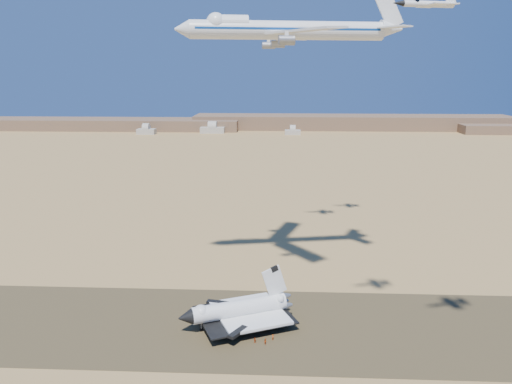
{
  "coord_description": "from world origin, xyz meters",
  "views": [
    {
      "loc": [
        24.59,
        -137.12,
        75.16
      ],
      "look_at": [
        17.58,
        8.0,
        40.0
      ],
      "focal_mm": 35.0,
      "sensor_mm": 36.0,
      "label": 1
    }
  ],
  "objects_px": {
    "chase_jet_a": "(427,4)",
    "chase_jet_d": "(366,37)",
    "shuttle": "(238,310)",
    "crew_a": "(273,337)",
    "crew_b": "(265,341)",
    "crew_c": "(255,340)",
    "chase_jet_c": "(332,35)",
    "carrier_747": "(281,30)"
  },
  "relations": [
    {
      "from": "chase_jet_a",
      "to": "chase_jet_d",
      "type": "distance_m",
      "value": 109.78
    },
    {
      "from": "shuttle",
      "to": "crew_a",
      "type": "relative_size",
      "value": 20.01
    },
    {
      "from": "shuttle",
      "to": "crew_b",
      "type": "distance_m",
      "value": 14.4
    },
    {
      "from": "crew_a",
      "to": "crew_c",
      "type": "relative_size",
      "value": 1.11
    },
    {
      "from": "crew_a",
      "to": "chase_jet_c",
      "type": "height_order",
      "value": "chase_jet_c"
    },
    {
      "from": "crew_a",
      "to": "chase_jet_a",
      "type": "relative_size",
      "value": 0.12
    },
    {
      "from": "crew_c",
      "to": "chase_jet_c",
      "type": "distance_m",
      "value": 126.95
    },
    {
      "from": "crew_b",
      "to": "chase_jet_a",
      "type": "height_order",
      "value": "chase_jet_a"
    },
    {
      "from": "shuttle",
      "to": "chase_jet_c",
      "type": "bearing_deg",
      "value": 43.16
    },
    {
      "from": "shuttle",
      "to": "carrier_747",
      "type": "distance_m",
      "value": 88.92
    },
    {
      "from": "shuttle",
      "to": "chase_jet_a",
      "type": "xyz_separation_m",
      "value": [
        44.25,
        -19.32,
        85.0
      ]
    },
    {
      "from": "carrier_747",
      "to": "crew_a",
      "type": "distance_m",
      "value": 94.72
    },
    {
      "from": "chase_jet_a",
      "to": "crew_b",
      "type": "bearing_deg",
      "value": 151.65
    },
    {
      "from": "chase_jet_c",
      "to": "carrier_747",
      "type": "bearing_deg",
      "value": -115.53
    },
    {
      "from": "shuttle",
      "to": "crew_b",
      "type": "height_order",
      "value": "shuttle"
    },
    {
      "from": "shuttle",
      "to": "chase_jet_c",
      "type": "distance_m",
      "value": 118.73
    },
    {
      "from": "crew_a",
      "to": "chase_jet_d",
      "type": "xyz_separation_m",
      "value": [
        38.25,
        98.94,
        88.91
      ]
    },
    {
      "from": "carrier_747",
      "to": "crew_a",
      "type": "relative_size",
      "value": 41.31
    },
    {
      "from": "shuttle",
      "to": "crew_a",
      "type": "height_order",
      "value": "shuttle"
    },
    {
      "from": "carrier_747",
      "to": "chase_jet_d",
      "type": "xyz_separation_m",
      "value": [
        36.85,
        61.63,
        1.87
      ]
    },
    {
      "from": "chase_jet_a",
      "to": "chase_jet_c",
      "type": "distance_m",
      "value": 96.24
    },
    {
      "from": "carrier_747",
      "to": "chase_jet_c",
      "type": "relative_size",
      "value": 4.61
    },
    {
      "from": "carrier_747",
      "to": "chase_jet_c",
      "type": "height_order",
      "value": "carrier_747"
    },
    {
      "from": "chase_jet_a",
      "to": "chase_jet_c",
      "type": "relative_size",
      "value": 0.93
    },
    {
      "from": "crew_c",
      "to": "chase_jet_d",
      "type": "distance_m",
      "value": 141.22
    },
    {
      "from": "shuttle",
      "to": "chase_jet_d",
      "type": "relative_size",
      "value": 2.29
    },
    {
      "from": "crew_b",
      "to": "carrier_747",
      "type": "bearing_deg",
      "value": -21.31
    },
    {
      "from": "crew_c",
      "to": "chase_jet_d",
      "type": "bearing_deg",
      "value": -72.95
    },
    {
      "from": "chase_jet_a",
      "to": "shuttle",
      "type": "bearing_deg",
      "value": 141.32
    },
    {
      "from": "carrier_747",
      "to": "crew_c",
      "type": "bearing_deg",
      "value": -109.86
    },
    {
      "from": "crew_c",
      "to": "chase_jet_d",
      "type": "xyz_separation_m",
      "value": [
        43.35,
        100.72,
        89.0
      ]
    },
    {
      "from": "shuttle",
      "to": "crew_c",
      "type": "height_order",
      "value": "shuttle"
    },
    {
      "from": "crew_b",
      "to": "chase_jet_c",
      "type": "xyz_separation_m",
      "value": [
        24.24,
        87.16,
        88.69
      ]
    },
    {
      "from": "crew_a",
      "to": "chase_jet_a",
      "type": "xyz_separation_m",
      "value": [
        33.57,
        -10.74,
        88.77
      ]
    },
    {
      "from": "crew_c",
      "to": "chase_jet_a",
      "type": "distance_m",
      "value": 97.32
    },
    {
      "from": "carrier_747",
      "to": "crew_c",
      "type": "xyz_separation_m",
      "value": [
        -6.5,
        -39.09,
        -87.14
      ]
    },
    {
      "from": "carrier_747",
      "to": "chase_jet_a",
      "type": "xyz_separation_m",
      "value": [
        32.17,
        -48.05,
        1.72
      ]
    },
    {
      "from": "crew_c",
      "to": "crew_b",
      "type": "bearing_deg",
      "value": -150.27
    },
    {
      "from": "chase_jet_d",
      "to": "carrier_747",
      "type": "bearing_deg",
      "value": -122.36
    },
    {
      "from": "crew_a",
      "to": "chase_jet_d",
      "type": "distance_m",
      "value": 138.41
    },
    {
      "from": "crew_c",
      "to": "chase_jet_c",
      "type": "height_order",
      "value": "chase_jet_c"
    },
    {
      "from": "shuttle",
      "to": "chase_jet_a",
      "type": "height_order",
      "value": "chase_jet_a"
    }
  ]
}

